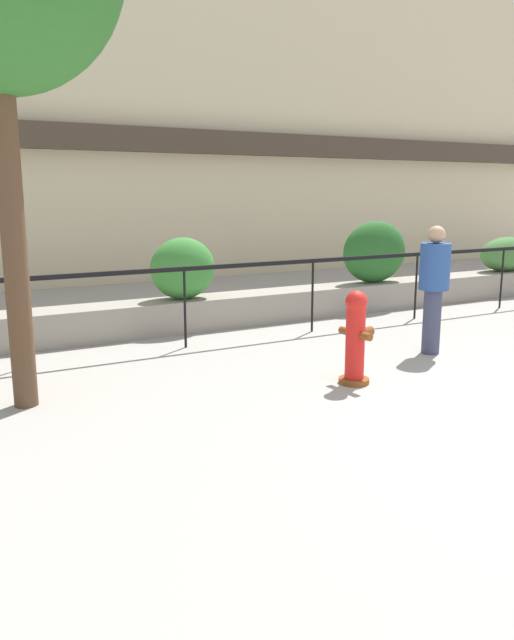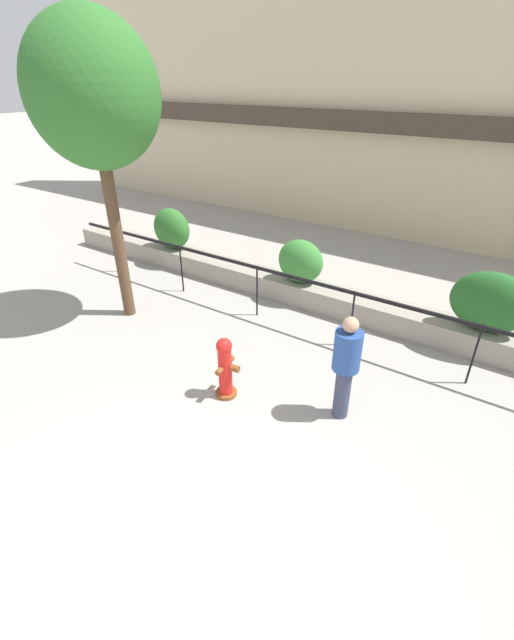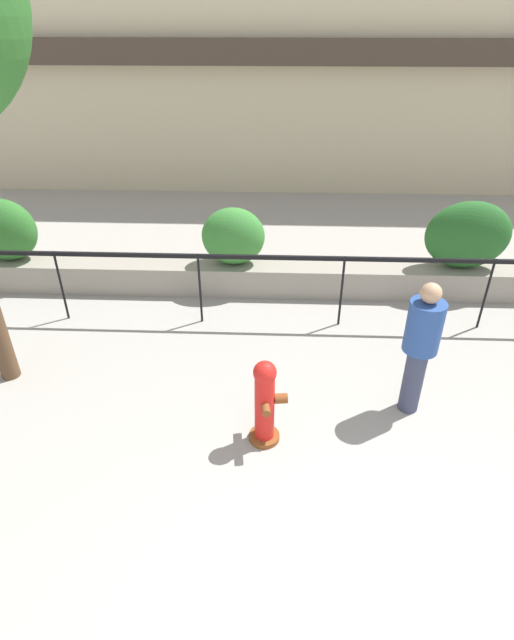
% 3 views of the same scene
% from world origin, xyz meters
% --- Properties ---
extents(ground_plane, '(120.00, 120.00, 0.00)m').
position_xyz_m(ground_plane, '(0.00, 0.00, 0.00)').
color(ground_plane, '#9E9991').
extents(building_facade, '(30.00, 1.36, 8.00)m').
position_xyz_m(building_facade, '(0.00, 11.98, 3.99)').
color(building_facade, beige).
rests_on(building_facade, ground).
extents(planter_wall_low, '(18.00, 0.70, 0.50)m').
position_xyz_m(planter_wall_low, '(0.00, 6.00, 0.25)').
color(planter_wall_low, gray).
rests_on(planter_wall_low, ground).
extents(fence_railing_segment, '(15.00, 0.05, 1.15)m').
position_xyz_m(fence_railing_segment, '(-0.00, 4.90, 1.02)').
color(fence_railing_segment, black).
rests_on(fence_railing_segment, ground).
extents(hedge_bush_0, '(1.09, 0.70, 1.06)m').
position_xyz_m(hedge_bush_0, '(-5.59, 6.00, 1.03)').
color(hedge_bush_0, '#2D6B28').
rests_on(hedge_bush_0, planter_wall_low).
extents(hedge_bush_1, '(1.05, 0.70, 0.97)m').
position_xyz_m(hedge_bush_1, '(-1.72, 6.00, 0.98)').
color(hedge_bush_1, '#387F33').
rests_on(hedge_bush_1, planter_wall_low).
extents(hedge_bush_2, '(1.38, 0.61, 1.14)m').
position_xyz_m(hedge_bush_2, '(2.11, 6.00, 1.07)').
color(hedge_bush_2, '#235B23').
rests_on(hedge_bush_2, planter_wall_low).
extents(fire_hydrant, '(0.45, 0.48, 1.08)m').
position_xyz_m(fire_hydrant, '(-1.08, 2.40, 0.55)').
color(fire_hydrant, brown).
rests_on(fire_hydrant, ground).
extents(street_tree, '(2.42, 2.18, 5.58)m').
position_xyz_m(street_tree, '(-4.52, 3.42, 4.27)').
color(street_tree, brown).
rests_on(street_tree, ground).
extents(pedestrian, '(0.57, 0.57, 1.73)m').
position_xyz_m(pedestrian, '(0.67, 2.99, 0.99)').
color(pedestrian, '#383D56').
rests_on(pedestrian, ground).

